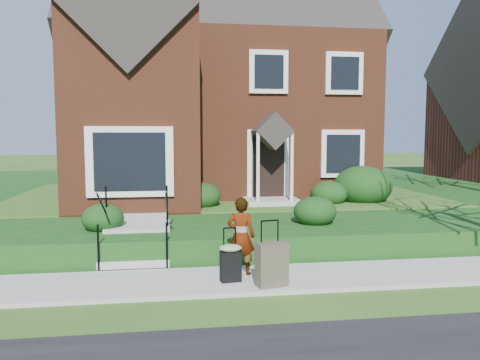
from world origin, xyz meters
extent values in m
plane|color=#2D5119|center=(0.00, 0.00, 0.00)|extent=(120.00, 120.00, 0.00)
cube|color=#9E9B93|center=(0.00, 0.00, 0.04)|extent=(60.00, 1.60, 0.08)
cube|color=#123E10|center=(4.00, 10.90, 0.30)|extent=(44.00, 20.00, 0.60)
cube|color=#9E9B93|center=(-2.50, 5.00, 0.63)|extent=(1.20, 6.00, 0.06)
cube|color=brown|center=(0.00, 10.00, 3.30)|extent=(10.00, 8.00, 5.40)
cube|color=brown|center=(-2.80, 5.20, 3.30)|extent=(3.60, 2.40, 5.40)
cube|color=white|center=(-2.80, 4.05, 2.00)|extent=(2.20, 0.30, 1.80)
cube|color=black|center=(1.20, 5.94, 1.65)|extent=(1.00, 0.12, 2.10)
cube|color=black|center=(3.60, 5.95, 2.10)|extent=(1.40, 0.10, 1.50)
cube|color=#9E9B93|center=(-2.50, 1.00, 0.15)|extent=(1.40, 0.30, 0.15)
cube|color=#9E9B93|center=(-2.50, 1.30, 0.30)|extent=(1.40, 0.30, 0.15)
cube|color=#9E9B93|center=(-2.50, 1.60, 0.45)|extent=(1.40, 0.30, 0.15)
cube|color=#9E9B93|center=(-2.50, 1.90, 0.60)|extent=(1.40, 0.30, 0.15)
cube|color=#9E9B93|center=(-2.50, 2.45, 0.60)|extent=(1.40, 0.80, 0.15)
cylinder|color=black|center=(-3.15, 0.85, 0.53)|extent=(0.04, 0.04, 0.90)
cylinder|color=black|center=(-3.15, 2.05, 1.13)|extent=(0.04, 0.04, 0.90)
cylinder|color=black|center=(-1.85, 0.85, 0.53)|extent=(0.04, 0.04, 0.90)
cylinder|color=black|center=(-1.85, 2.05, 1.13)|extent=(0.04, 0.04, 0.90)
ellipsoid|color=black|center=(-3.98, 5.21, 1.06)|extent=(1.31, 1.31, 0.92)
ellipsoid|color=black|center=(-0.92, 5.25, 1.00)|extent=(1.15, 1.15, 0.80)
ellipsoid|color=black|center=(2.97, 5.35, 0.99)|extent=(1.11, 1.11, 0.78)
ellipsoid|color=black|center=(4.15, 5.61, 1.23)|extent=(1.81, 1.81, 1.26)
ellipsoid|color=black|center=(-3.26, 2.25, 0.92)|extent=(0.92, 0.92, 0.64)
ellipsoid|color=black|center=(1.60, 2.33, 0.96)|extent=(1.01, 1.01, 0.71)
imported|color=#999999|center=(-0.47, 0.24, 0.81)|extent=(0.62, 0.50, 1.45)
cube|color=black|center=(-0.72, -0.18, 0.35)|extent=(0.39, 0.25, 0.55)
cylinder|color=black|center=(-0.72, -0.18, 1.04)|extent=(0.22, 0.06, 0.03)
cylinder|color=black|center=(-0.83, -0.18, 0.83)|extent=(0.02, 0.02, 0.41)
cylinder|color=black|center=(-0.61, -0.18, 0.83)|extent=(0.02, 0.02, 0.41)
cylinder|color=black|center=(-0.84, -0.18, 0.11)|extent=(0.05, 0.06, 0.06)
cylinder|color=black|center=(-0.59, -0.18, 0.11)|extent=(0.05, 0.06, 0.06)
ellipsoid|color=#7EAC62|center=(-0.72, -0.18, 0.69)|extent=(0.44, 0.38, 0.13)
cube|color=#4E4634|center=(-0.05, -0.52, 0.46)|extent=(0.58, 0.40, 0.76)
cylinder|color=black|center=(-0.05, -0.52, 1.21)|extent=(0.31, 0.10, 0.03)
cylinder|color=black|center=(-0.20, -0.52, 1.02)|extent=(0.02, 0.02, 0.37)
cylinder|color=black|center=(0.11, -0.52, 1.02)|extent=(0.02, 0.02, 0.37)
cylinder|color=black|center=(-0.23, -0.52, 0.11)|extent=(0.05, 0.07, 0.06)
cylinder|color=black|center=(0.14, -0.52, 0.11)|extent=(0.05, 0.07, 0.06)
camera|label=1|loc=(-1.69, -8.24, 2.67)|focal=35.00mm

